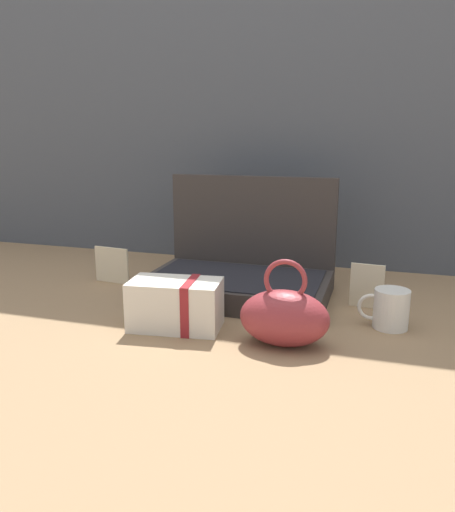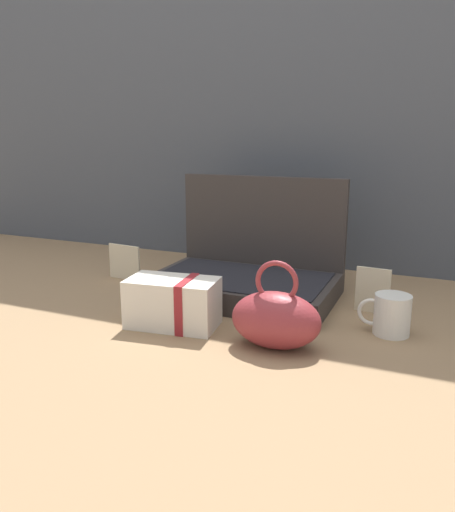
{
  "view_description": "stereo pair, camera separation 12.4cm",
  "coord_description": "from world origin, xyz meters",
  "px_view_note": "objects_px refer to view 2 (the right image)",
  "views": [
    {
      "loc": [
        0.34,
        -1.17,
        0.45
      ],
      "look_at": [
        -0.02,
        -0.02,
        0.16
      ],
      "focal_mm": 35.18,
      "sensor_mm": 36.0,
      "label": 1
    },
    {
      "loc": [
        0.46,
        -1.13,
        0.45
      ],
      "look_at": [
        -0.02,
        -0.02,
        0.16
      ],
      "focal_mm": 35.18,
      "sensor_mm": 36.0,
      "label": 2
    }
  ],
  "objects_px": {
    "poster_card_right": "(373,290)",
    "teal_pouch_handbag": "(276,319)",
    "open_suitcase": "(248,270)",
    "coffee_mug": "(391,315)",
    "info_card_left": "(124,262)",
    "cream_toiletry_bag": "(174,303)"
  },
  "relations": [
    {
      "from": "open_suitcase",
      "to": "poster_card_right",
      "type": "relative_size",
      "value": 4.27
    },
    {
      "from": "coffee_mug",
      "to": "poster_card_right",
      "type": "bearing_deg",
      "value": 114.11
    },
    {
      "from": "open_suitcase",
      "to": "poster_card_right",
      "type": "height_order",
      "value": "open_suitcase"
    },
    {
      "from": "cream_toiletry_bag",
      "to": "open_suitcase",
      "type": "bearing_deg",
      "value": 76.76
    },
    {
      "from": "poster_card_right",
      "to": "open_suitcase",
      "type": "bearing_deg",
      "value": -177.96
    },
    {
      "from": "coffee_mug",
      "to": "info_card_left",
      "type": "bearing_deg",
      "value": 170.54
    },
    {
      "from": "info_card_left",
      "to": "coffee_mug",
      "type": "bearing_deg",
      "value": -2.94
    },
    {
      "from": "coffee_mug",
      "to": "poster_card_right",
      "type": "height_order",
      "value": "poster_card_right"
    },
    {
      "from": "open_suitcase",
      "to": "teal_pouch_handbag",
      "type": "distance_m",
      "value": 0.38
    },
    {
      "from": "info_card_left",
      "to": "open_suitcase",
      "type": "bearing_deg",
      "value": 8.35
    },
    {
      "from": "teal_pouch_handbag",
      "to": "poster_card_right",
      "type": "xyz_separation_m",
      "value": [
        0.16,
        0.31,
        -0.01
      ]
    },
    {
      "from": "cream_toiletry_bag",
      "to": "info_card_left",
      "type": "distance_m",
      "value": 0.45
    },
    {
      "from": "open_suitcase",
      "to": "coffee_mug",
      "type": "distance_m",
      "value": 0.44
    },
    {
      "from": "info_card_left",
      "to": "poster_card_right",
      "type": "relative_size",
      "value": 1.01
    },
    {
      "from": "open_suitcase",
      "to": "coffee_mug",
      "type": "height_order",
      "value": "open_suitcase"
    },
    {
      "from": "cream_toiletry_bag",
      "to": "coffee_mug",
      "type": "distance_m",
      "value": 0.51
    },
    {
      "from": "open_suitcase",
      "to": "cream_toiletry_bag",
      "type": "bearing_deg",
      "value": -103.24
    },
    {
      "from": "poster_card_right",
      "to": "teal_pouch_handbag",
      "type": "bearing_deg",
      "value": -112.51
    },
    {
      "from": "teal_pouch_handbag",
      "to": "poster_card_right",
      "type": "distance_m",
      "value": 0.35
    },
    {
      "from": "teal_pouch_handbag",
      "to": "open_suitcase",
      "type": "bearing_deg",
      "value": 120.22
    },
    {
      "from": "teal_pouch_handbag",
      "to": "poster_card_right",
      "type": "height_order",
      "value": "teal_pouch_handbag"
    },
    {
      "from": "teal_pouch_handbag",
      "to": "coffee_mug",
      "type": "distance_m",
      "value": 0.28
    }
  ]
}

